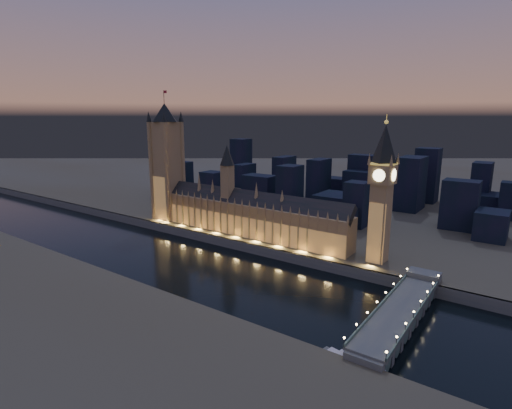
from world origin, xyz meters
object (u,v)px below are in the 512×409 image
Objects in this scene: palace_of_westminster at (244,213)px; elizabeth_tower at (382,182)px; river_boat at (359,368)px; westminster_bridge at (401,312)px; victoria_tower at (167,157)px.

elizabeth_tower is at bearing 0.08° from palace_of_westminster.
river_boat is (33.60, -119.92, -64.28)m from elizabeth_tower.
elizabeth_tower is 140.15m from river_boat.
westminster_bridge reaches higher than river_boat.
westminster_bridge is (156.72, -65.19, -20.39)m from palace_of_westminster.
victoria_tower reaches higher than palace_of_westminster.
palace_of_westminster is 107.37m from victoria_tower.
river_boat is (154.09, -119.75, -24.81)m from palace_of_westminster.
victoria_tower is 1.13× the size of westminster_bridge.
victoria_tower reaches higher than river_boat.
elizabeth_tower is at bearing -0.00° from victoria_tower.
river_boat is at bearing -92.76° from westminster_bridge.
palace_of_westminster is 170.96m from westminster_bridge.
victoria_tower is at bearing 165.58° from westminster_bridge.
elizabeth_tower reaches higher than palace_of_westminster.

